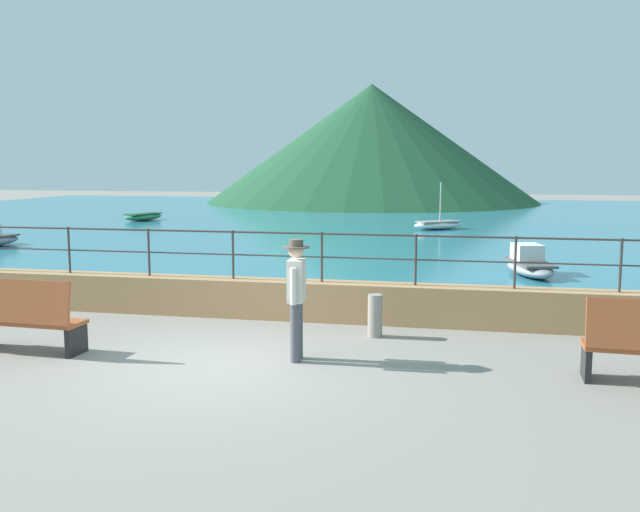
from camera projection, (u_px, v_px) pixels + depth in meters
ground_plane at (216, 368)px, 9.39m from camera, size 120.00×120.00×0.00m
promenade_wall at (277, 299)px, 12.45m from camera, size 20.00×0.56×0.70m
railing at (277, 247)px, 12.32m from camera, size 18.44×0.04×0.90m
lake_water at (396, 220)px, 34.45m from camera, size 64.00×44.32×0.06m
hill_main at (371, 144)px, 50.61m from camera, size 24.71×24.71×8.75m
bench_main at (25, 316)px, 10.08m from camera, size 1.72×0.63×1.13m
person_walking at (296, 293)px, 9.64m from camera, size 0.38×0.57×1.75m
bollard at (375, 316)px, 11.07m from camera, size 0.24×0.24×0.70m
boat_0 at (529, 265)px, 16.94m from camera, size 1.40×2.44×0.76m
boat_2 at (438, 225)px, 29.13m from camera, size 2.41×2.04×2.00m
boat_4 at (143, 217)px, 33.81m from camera, size 1.64×2.47×0.36m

